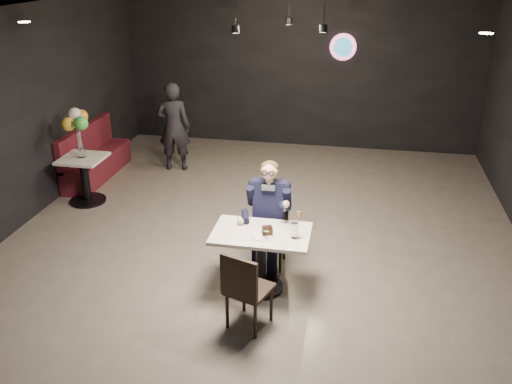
% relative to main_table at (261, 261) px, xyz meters
% --- Properties ---
extents(floor, '(9.00, 9.00, 0.00)m').
position_rel_main_table_xyz_m(floor, '(-0.20, 0.81, -0.38)').
color(floor, slate).
rests_on(floor, ground).
extents(wall_sign, '(0.50, 0.06, 0.50)m').
position_rel_main_table_xyz_m(wall_sign, '(0.60, 5.28, 1.62)').
color(wall_sign, pink).
rests_on(wall_sign, floor).
extents(pendant_lights, '(1.40, 1.20, 0.36)m').
position_rel_main_table_xyz_m(pendant_lights, '(-0.20, 2.81, 2.51)').
color(pendant_lights, black).
rests_on(pendant_lights, floor).
extents(main_table, '(1.10, 0.70, 0.75)m').
position_rel_main_table_xyz_m(main_table, '(0.00, 0.00, 0.00)').
color(main_table, white).
rests_on(main_table, floor).
extents(chair_far, '(0.42, 0.46, 0.92)m').
position_rel_main_table_xyz_m(chair_far, '(-0.00, 0.55, 0.09)').
color(chair_far, black).
rests_on(chair_far, floor).
extents(chair_near, '(0.55, 0.57, 0.92)m').
position_rel_main_table_xyz_m(chair_near, '(-0.00, -0.68, 0.09)').
color(chair_near, black).
rests_on(chair_near, floor).
extents(seated_man, '(0.60, 0.80, 1.44)m').
position_rel_main_table_xyz_m(seated_man, '(-0.00, 0.55, 0.34)').
color(seated_man, black).
rests_on(seated_man, floor).
extents(dessert_plate, '(0.24, 0.24, 0.01)m').
position_rel_main_table_xyz_m(dessert_plate, '(0.03, -0.10, 0.38)').
color(dessert_plate, white).
rests_on(dessert_plate, main_table).
extents(cake_slice, '(0.14, 0.12, 0.08)m').
position_rel_main_table_xyz_m(cake_slice, '(0.08, -0.05, 0.43)').
color(cake_slice, black).
rests_on(cake_slice, dessert_plate).
extents(mint_leaf, '(0.07, 0.04, 0.01)m').
position_rel_main_table_xyz_m(mint_leaf, '(0.08, -0.14, 0.47)').
color(mint_leaf, '#35902F').
rests_on(mint_leaf, cake_slice).
extents(sundae_glass, '(0.08, 0.08, 0.18)m').
position_rel_main_table_xyz_m(sundae_glass, '(0.39, -0.05, 0.47)').
color(sundae_glass, silver).
rests_on(sundae_glass, main_table).
extents(wafer_cone, '(0.07, 0.07, 0.12)m').
position_rel_main_table_xyz_m(wafer_cone, '(0.43, -0.02, 0.62)').
color(wafer_cone, tan).
rests_on(wafer_cone, sundae_glass).
extents(booth_bench, '(0.46, 1.83, 0.92)m').
position_rel_main_table_xyz_m(booth_bench, '(-3.45, 2.88, 0.08)').
color(booth_bench, '#440E16').
rests_on(booth_bench, floor).
extents(side_table, '(0.65, 0.65, 0.81)m').
position_rel_main_table_xyz_m(side_table, '(-3.15, 1.88, 0.03)').
color(side_table, white).
rests_on(side_table, floor).
extents(balloon_vase, '(0.10, 0.10, 0.15)m').
position_rel_main_table_xyz_m(balloon_vase, '(-3.15, 1.88, 0.45)').
color(balloon_vase, silver).
rests_on(balloon_vase, side_table).
extents(balloon_bunch, '(0.38, 0.38, 0.63)m').
position_rel_main_table_xyz_m(balloon_bunch, '(-3.15, 1.88, 0.84)').
color(balloon_bunch, yellow).
rests_on(balloon_bunch, balloon_vase).
extents(passerby, '(0.63, 0.46, 1.59)m').
position_rel_main_table_xyz_m(passerby, '(-2.22, 3.52, 0.42)').
color(passerby, black).
rests_on(passerby, floor).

